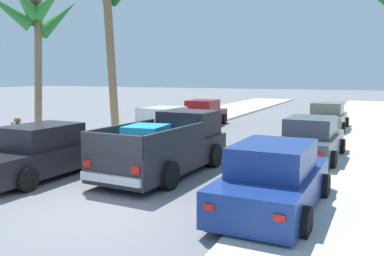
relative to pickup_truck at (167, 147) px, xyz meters
The scene contains 15 objects.
ground_plane 3.85m from the pickup_truck, 87.00° to the right, with size 160.00×160.00×0.00m, color slate.
sidewalk_left 9.81m from the pickup_truck, 122.59° to the left, with size 4.68×60.00×0.12m, color beige.
sidewalk_right 10.03m from the pickup_truck, 55.51° to the left, with size 4.68×60.00×0.12m, color beige.
curb_left 9.34m from the pickup_truck, 117.70° to the left, with size 0.16×60.00×0.10m, color silver.
curb_right 9.53m from the pickup_truck, 60.20° to the left, with size 0.16×60.00×0.10m, color silver.
pickup_truck is the anchor object (origin of this frame).
car_left_near 4.37m from the pickup_truck, 30.43° to the right, with size 2.12×4.30×1.54m.
car_right_near 5.23m from the pickup_truck, 43.91° to the left, with size 2.15×4.31×1.54m.
car_left_mid 12.40m from the pickup_truck, 73.49° to the left, with size 2.08×4.28×1.54m.
car_right_mid 6.15m from the pickup_truck, 119.58° to the left, with size 2.15×4.32×1.54m.
car_left_far 3.75m from the pickup_truck, 148.44° to the right, with size 2.12×4.30×1.54m.
car_right_far 11.61m from the pickup_truck, 107.16° to the left, with size 2.19×4.33×1.54m.
palm_tree_left_mid 7.84m from the pickup_truck, 168.65° to the left, with size 3.10×3.67×6.26m.
palm_tree_right_mid 10.83m from the pickup_truck, 135.41° to the left, with size 3.22×3.65×8.17m.
pedestrian 5.26m from the pickup_truck, 169.48° to the right, with size 0.57×0.44×1.59m.
Camera 1 is at (5.41, -6.90, 2.98)m, focal length 37.25 mm.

